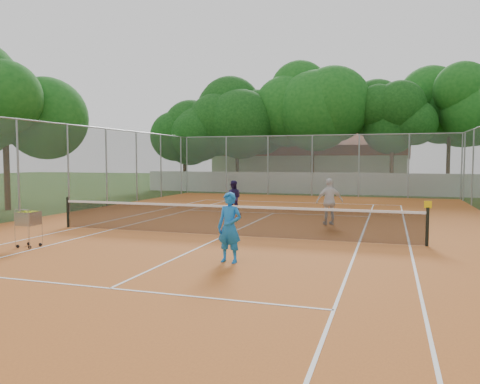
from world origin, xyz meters
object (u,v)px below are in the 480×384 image
(tennis_net, at_px, (225,220))
(player_near, at_px, (230,227))
(player_far_right, at_px, (330,202))
(ball_hopper, at_px, (29,228))
(player_far_left, at_px, (233,198))
(clubhouse, at_px, (311,162))

(tennis_net, bearing_deg, player_near, -68.95)
(player_far_right, distance_m, ball_hopper, 10.12)
(player_far_right, height_order, ball_hopper, player_far_right)
(player_near, relative_size, player_far_left, 1.10)
(player_near, height_order, player_far_left, player_near)
(clubhouse, bearing_deg, player_far_left, -88.86)
(tennis_net, xyz_separation_m, player_far_right, (2.82, 3.50, 0.37))
(player_far_left, bearing_deg, clubhouse, -101.00)
(tennis_net, relative_size, clubhouse, 0.72)
(player_far_right, bearing_deg, tennis_net, 26.29)
(tennis_net, xyz_separation_m, clubhouse, (-2.00, 29.00, 1.69))
(tennis_net, bearing_deg, player_far_right, 51.10)
(ball_hopper, bearing_deg, tennis_net, 25.43)
(player_near, xyz_separation_m, player_far_left, (-2.92, 8.86, -0.08))
(clubhouse, distance_m, player_near, 32.81)
(clubhouse, height_order, player_far_right, clubhouse)
(player_far_left, bearing_deg, ball_hopper, 59.65)
(player_near, bearing_deg, tennis_net, 119.75)
(ball_hopper, bearing_deg, player_far_right, 30.88)
(tennis_net, relative_size, ball_hopper, 10.98)
(clubhouse, relative_size, player_far_left, 10.96)
(player_near, distance_m, ball_hopper, 5.82)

